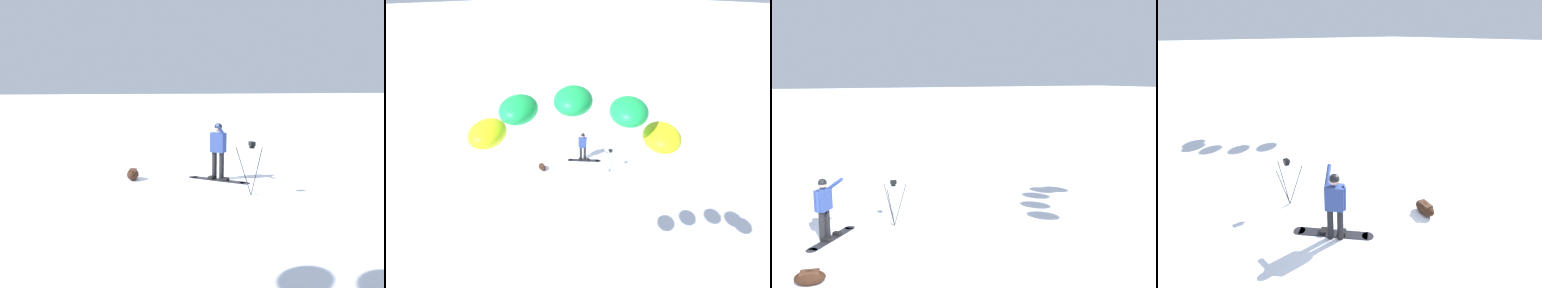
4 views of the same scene
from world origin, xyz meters
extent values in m
plane|color=white|center=(0.00, 0.00, 0.00)|extent=(300.00, 300.00, 0.00)
cylinder|color=black|center=(-0.71, 0.69, 0.39)|extent=(0.14, 0.14, 0.77)
cylinder|color=black|center=(-0.55, 0.53, 0.39)|extent=(0.14, 0.14, 0.77)
cube|color=navy|center=(-0.63, 0.61, 1.05)|extent=(0.47, 0.46, 0.55)
sphere|color=tan|center=(-0.63, 0.61, 1.45)|extent=(0.21, 0.21, 0.21)
sphere|color=black|center=(-0.63, 0.61, 1.48)|extent=(0.22, 0.22, 0.22)
cylinder|color=navy|center=(-0.60, 0.90, 1.42)|extent=(0.41, 0.42, 0.39)
cylinder|color=navy|center=(-0.50, 0.46, 1.05)|extent=(0.09, 0.09, 0.55)
cube|color=black|center=(-0.59, 0.76, 0.01)|extent=(1.32, 1.29, 0.02)
cylinder|color=black|center=(-1.15, 1.31, 0.01)|extent=(0.27, 0.27, 0.02)
cylinder|color=black|center=(-0.02, 0.22, 0.01)|extent=(0.27, 0.27, 0.02)
cube|color=black|center=(-0.74, 0.92, 0.06)|extent=(0.24, 0.24, 0.08)
cube|color=black|center=(-0.43, 0.61, 0.06)|extent=(0.24, 0.24, 0.08)
ellipsoid|color=black|center=(1.70, 0.04, 0.15)|extent=(0.47, 0.68, 0.30)
cube|color=#402618|center=(1.70, 0.04, 0.26)|extent=(0.28, 0.41, 0.08)
cylinder|color=#262628|center=(-0.86, 2.67, 0.57)|extent=(0.10, 0.41, 1.15)
cylinder|color=#262628|center=(-1.00, 2.39, 0.57)|extent=(0.38, 0.20, 1.15)
cylinder|color=#262628|center=(-0.67, 2.35, 0.57)|extent=(0.33, 0.28, 1.15)
cube|color=black|center=(-0.82, 2.48, 1.17)|extent=(0.10, 0.10, 0.06)
cube|color=black|center=(-0.82, 2.48, 1.25)|extent=(0.12, 0.16, 0.10)
camera|label=1|loc=(3.13, 11.37, 2.57)|focal=38.50mm
camera|label=2|loc=(9.58, 12.06, 8.85)|focal=29.85mm
camera|label=3|loc=(9.91, -0.44, 4.09)|focal=38.47mm
camera|label=4|loc=(-3.55, -3.80, 4.31)|focal=27.31mm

